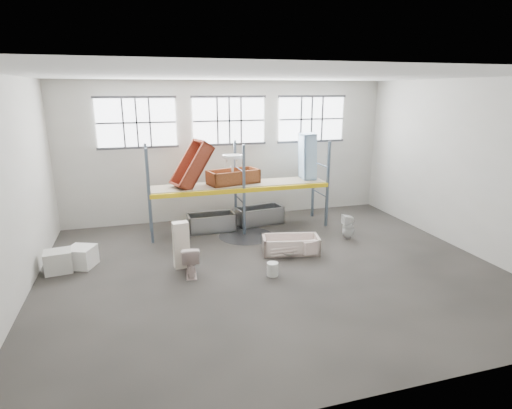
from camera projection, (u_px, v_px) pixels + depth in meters
name	position (u px, v px, depth m)	size (l,w,h in m)	color
floor	(271.00, 270.00, 11.08)	(12.00, 10.00, 0.10)	#4C4742
ceiling	(274.00, 73.00, 9.70)	(12.00, 10.00, 0.10)	silver
wall_back	(229.00, 151.00, 15.05)	(12.00, 0.10, 5.00)	beige
wall_front	(387.00, 250.00, 5.72)	(12.00, 0.10, 5.00)	#A7A59B
wall_left	(5.00, 195.00, 8.75)	(0.10, 10.00, 5.00)	#A5A298
wall_right	(467.00, 166.00, 12.02)	(0.10, 10.00, 5.00)	#B1AEA5
window_left	(137.00, 123.00, 13.79)	(2.60, 0.04, 1.60)	white
window_mid	(229.00, 121.00, 14.65)	(2.60, 0.04, 1.60)	white
window_right	(311.00, 119.00, 15.52)	(2.60, 0.04, 1.60)	white
rack_upright_la	(150.00, 197.00, 12.53)	(0.08, 0.08, 3.00)	slate
rack_upright_lb	(148.00, 188.00, 13.63)	(0.08, 0.08, 3.00)	slate
rack_upright_ma	(244.00, 190.00, 13.34)	(0.08, 0.08, 3.00)	slate
rack_upright_mb	(235.00, 183.00, 14.45)	(0.08, 0.08, 3.00)	slate
rack_upright_ra	(328.00, 185.00, 14.15)	(0.08, 0.08, 3.00)	slate
rack_upright_rb	(313.00, 178.00, 15.26)	(0.08, 0.08, 3.00)	slate
rack_beam_front	(244.00, 190.00, 13.34)	(6.00, 0.10, 0.14)	yellow
rack_beam_back	(235.00, 183.00, 14.45)	(6.00, 0.10, 0.14)	yellow
shelf_deck	(240.00, 184.00, 13.87)	(5.90, 1.10, 0.03)	gray
wet_patch	(246.00, 236.00, 13.56)	(1.80, 1.80, 0.00)	black
bathtub_beige	(291.00, 245.00, 12.11)	(1.66, 0.78, 0.49)	silver
cistern_spare	(310.00, 248.00, 11.78)	(0.41, 0.19, 0.39)	beige
sink_in_tub	(288.00, 253.00, 11.70)	(0.39, 0.39, 0.13)	beige
toilet_beige	(190.00, 260.00, 10.57)	(0.46, 0.81, 0.83)	beige
cistern_tall	(181.00, 245.00, 11.00)	(0.41, 0.27, 1.29)	silver
toilet_white	(348.00, 227.00, 13.18)	(0.37, 0.37, 0.81)	white
steel_tub_left	(211.00, 222.00, 13.98)	(1.61, 0.75, 0.59)	#B0B4B7
steel_tub_right	(259.00, 215.00, 14.74)	(1.67, 0.78, 0.61)	#ADB1B5
rust_tub_flat	(233.00, 177.00, 13.86)	(1.71, 0.80, 0.48)	#964728
rust_tub_tilted	(192.00, 165.00, 13.29)	(1.69, 0.79, 0.47)	maroon
sink_on_shelf	(232.00, 171.00, 13.48)	(0.65, 0.50, 0.58)	white
blue_tub_upright	(307.00, 156.00, 14.47)	(1.61, 0.76, 0.45)	#A3CBEF
bucket	(273.00, 269.00, 10.61)	(0.30, 0.30, 0.35)	silver
carton_near	(58.00, 261.00, 10.81)	(0.68, 0.58, 0.58)	beige
carton_far	(81.00, 257.00, 11.14)	(0.67, 0.67, 0.56)	white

